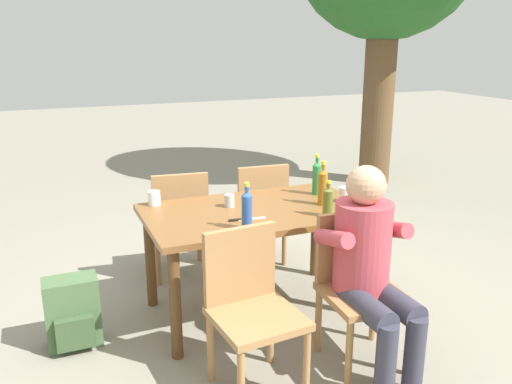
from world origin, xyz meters
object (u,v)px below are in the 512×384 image
chair_far_left (179,218)px  bottle_amber (323,186)px  bottle_green (317,177)px  bottle_olive (328,201)px  table_knife (244,219)px  cup_glass (345,195)px  chair_near_left (250,302)px  chair_near_right (358,280)px  person_in_white_shirt (370,261)px  cup_white (154,198)px  backpack_by_near_side (73,314)px  bottle_blue (247,209)px  cup_steel (229,201)px  dining_table (256,223)px  chair_far_right (258,208)px

chair_far_left → bottle_amber: 1.20m
bottle_green → chair_far_left: bearing=146.9°
bottle_olive → table_knife: bearing=165.6°
bottle_amber → cup_glass: bottle_amber is taller
cup_glass → bottle_green: bearing=110.8°
chair_near_left → chair_far_left: bearing=90.1°
chair_near_right → person_in_white_shirt: person_in_white_shirt is taller
bottle_amber → person_in_white_shirt: bearing=-99.4°
bottle_olive → cup_white: bearing=146.1°
bottle_amber → cup_white: (-1.06, 0.43, -0.08)m
bottle_amber → cup_glass: 0.19m
person_in_white_shirt → cup_glass: size_ratio=11.20×
table_knife → chair_near_right: bearing=-49.3°
bottle_olive → cup_white: size_ratio=2.41×
bottle_green → cup_white: bearing=170.3°
bottle_green → backpack_by_near_side: size_ratio=0.67×
cup_glass → table_knife: (-0.78, -0.09, -0.05)m
bottle_blue → cup_white: size_ratio=2.96×
cup_white → bottle_blue: bearing=-59.0°
chair_near_right → cup_steel: (-0.48, 0.85, 0.30)m
chair_near_left → backpack_by_near_side: chair_near_left is taller
cup_glass → table_knife: bearing=-173.6°
bottle_green → chair_near_right: bearing=-103.0°
chair_near_right → chair_near_left: (-0.67, -0.00, 0.00)m
chair_near_left → chair_near_right: bearing=0.0°
chair_far_left → dining_table: bearing=-65.1°
bottle_green → bottle_blue: bearing=-146.6°
dining_table → bottle_blue: 0.44m
bottle_blue → cup_steel: 0.46m
bottle_blue → table_knife: (0.05, 0.16, -0.12)m
chair_near_right → bottle_blue: size_ratio=3.02×
chair_far_left → bottle_blue: 1.13m
cup_glass → person_in_white_shirt: bearing=-111.6°
bottle_green → cup_white: (-1.14, 0.20, -0.08)m
bottle_olive → cup_steel: bearing=140.7°
person_in_white_shirt → bottle_olive: size_ratio=5.03×
cup_steel → table_knife: cup_steel is taller
chair_far_left → chair_far_right: bearing=-0.0°
bottle_amber → cup_white: bottle_amber is taller
cup_white → bottle_green: bearing=-9.7°
chair_far_left → bottle_green: bearing=-33.1°
chair_far_left → bottle_blue: size_ratio=3.02×
dining_table → chair_far_right: 0.82m
dining_table → chair_near_right: 0.82m
chair_far_left → bottle_green: bottle_green is taller
chair_far_left → cup_glass: bearing=-40.0°
cup_steel → chair_near_left: bearing=-102.9°
bottle_green → cup_glass: bottle_green is taller
cup_white → table_knife: 0.69m
chair_far_left → bottle_amber: (0.80, -0.81, 0.38)m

